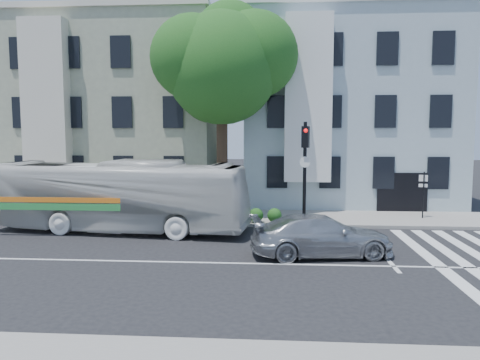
# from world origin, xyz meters

# --- Properties ---
(ground) EXTENTS (120.00, 120.00, 0.00)m
(ground) POSITION_xyz_m (0.00, 0.00, 0.00)
(ground) COLOR black
(ground) RESTS_ON ground
(sidewalk_far) EXTENTS (80.00, 4.00, 0.15)m
(sidewalk_far) POSITION_xyz_m (0.00, 8.00, 0.07)
(sidewalk_far) COLOR gray
(sidewalk_far) RESTS_ON ground
(building_left) EXTENTS (12.00, 10.00, 11.00)m
(building_left) POSITION_xyz_m (-7.00, 15.00, 5.50)
(building_left) COLOR gray
(building_left) RESTS_ON ground
(building_right) EXTENTS (12.00, 10.00, 11.00)m
(building_right) POSITION_xyz_m (7.00, 15.00, 5.50)
(building_right) COLOR #9AAFB8
(building_right) RESTS_ON ground
(street_tree) EXTENTS (7.30, 5.90, 11.10)m
(street_tree) POSITION_xyz_m (0.06, 8.74, 7.83)
(street_tree) COLOR #2D2116
(street_tree) RESTS_ON ground
(bus) EXTENTS (3.89, 11.44, 3.12)m
(bus) POSITION_xyz_m (-4.08, 4.68, 1.56)
(bus) COLOR silver
(bus) RESTS_ON ground
(sedan) EXTENTS (2.79, 5.22, 1.44)m
(sedan) POSITION_xyz_m (4.29, 1.17, 0.72)
(sedan) COLOR #AFB1B6
(sedan) RESTS_ON ground
(hedge) EXTENTS (8.45, 2.86, 0.70)m
(hedge) POSITION_xyz_m (-1.59, 6.30, 0.50)
(hedge) COLOR #366721
(hedge) RESTS_ON sidewalk_far
(traffic_signal) EXTENTS (0.48, 0.55, 4.80)m
(traffic_signal) POSITION_xyz_m (4.04, 6.45, 3.10)
(traffic_signal) COLOR black
(traffic_signal) RESTS_ON ground
(far_sign_pole) EXTENTS (0.41, 0.20, 2.27)m
(far_sign_pole) POSITION_xyz_m (9.89, 8.09, 1.60)
(far_sign_pole) COLOR black
(far_sign_pole) RESTS_ON sidewalk_far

